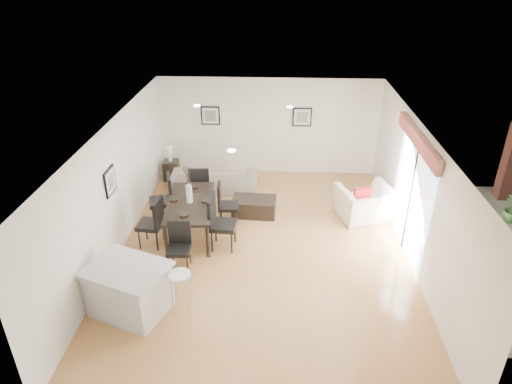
# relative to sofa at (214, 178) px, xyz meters

# --- Properties ---
(ground) EXTENTS (8.00, 8.00, 0.00)m
(ground) POSITION_rel_sofa_xyz_m (1.39, -2.78, -0.33)
(ground) COLOR tan
(ground) RESTS_ON ground
(wall_back) EXTENTS (6.00, 0.04, 2.70)m
(wall_back) POSITION_rel_sofa_xyz_m (1.39, 1.22, 1.02)
(wall_back) COLOR white
(wall_back) RESTS_ON ground
(wall_front) EXTENTS (6.00, 0.04, 2.70)m
(wall_front) POSITION_rel_sofa_xyz_m (1.39, -6.78, 1.02)
(wall_front) COLOR white
(wall_front) RESTS_ON ground
(wall_left) EXTENTS (0.04, 8.00, 2.70)m
(wall_left) POSITION_rel_sofa_xyz_m (-1.61, -2.78, 1.02)
(wall_left) COLOR white
(wall_left) RESTS_ON ground
(wall_right) EXTENTS (0.04, 8.00, 2.70)m
(wall_right) POSITION_rel_sofa_xyz_m (4.39, -2.78, 1.02)
(wall_right) COLOR white
(wall_right) RESTS_ON ground
(ceiling) EXTENTS (6.00, 8.00, 0.02)m
(ceiling) POSITION_rel_sofa_xyz_m (1.39, -2.78, 2.37)
(ceiling) COLOR white
(ceiling) RESTS_ON wall_back
(sofa) EXTENTS (2.27, 0.96, 0.65)m
(sofa) POSITION_rel_sofa_xyz_m (0.00, 0.00, 0.00)
(sofa) COLOR gray
(sofa) RESTS_ON ground
(armchair) EXTENTS (1.48, 1.39, 0.79)m
(armchair) POSITION_rel_sofa_xyz_m (3.73, -1.31, 0.07)
(armchair) COLOR white
(armchair) RESTS_ON ground
(courtyard_plant_b) EXTENTS (0.37, 0.37, 0.66)m
(courtyard_plant_b) POSITION_rel_sofa_xyz_m (7.11, -1.28, 0.00)
(courtyard_plant_b) COLOR #375424
(courtyard_plant_b) RESTS_ON ground
(dining_table) EXTENTS (1.13, 2.01, 0.81)m
(dining_table) POSITION_rel_sofa_xyz_m (-0.22, -2.20, 0.40)
(dining_table) COLOR black
(dining_table) RESTS_ON ground
(dining_chair_wnear) EXTENTS (0.55, 0.55, 1.11)m
(dining_chair_wnear) POSITION_rel_sofa_xyz_m (-0.90, -2.69, 0.29)
(dining_chair_wnear) COLOR black
(dining_chair_wnear) RESTS_ON ground
(dining_chair_wfar) EXTENTS (0.65, 0.65, 1.16)m
(dining_chair_wfar) POSITION_rel_sofa_xyz_m (-0.90, -1.69, 0.32)
(dining_chair_wfar) COLOR black
(dining_chair_wfar) RESTS_ON ground
(dining_chair_enear) EXTENTS (0.57, 0.57, 1.19)m
(dining_chair_enear) POSITION_rel_sofa_xyz_m (0.45, -2.67, 0.34)
(dining_chair_enear) COLOR black
(dining_chair_enear) RESTS_ON ground
(dining_chair_efar) EXTENTS (0.48, 0.48, 1.00)m
(dining_chair_efar) POSITION_rel_sofa_xyz_m (0.47, -1.72, 0.23)
(dining_chair_efar) COLOR black
(dining_chair_efar) RESTS_ON ground
(dining_chair_head) EXTENTS (0.47, 0.47, 0.99)m
(dining_chair_head) POSITION_rel_sofa_xyz_m (-0.22, -3.40, 0.23)
(dining_chair_head) COLOR black
(dining_chair_head) RESTS_ON ground
(dining_chair_foot) EXTENTS (0.54, 0.54, 1.10)m
(dining_chair_foot) POSITION_rel_sofa_xyz_m (-0.21, -1.00, 0.29)
(dining_chair_foot) COLOR black
(dining_chair_foot) RESTS_ON ground
(vase) EXTENTS (1.08, 1.66, 0.84)m
(vase) POSITION_rel_sofa_xyz_m (-0.22, -2.20, 0.82)
(vase) COLOR white
(vase) RESTS_ON dining_table
(coffee_table) EXTENTS (1.06, 0.67, 0.41)m
(coffee_table) POSITION_rel_sofa_xyz_m (1.12, -1.26, -0.12)
(coffee_table) COLOR black
(coffee_table) RESTS_ON ground
(side_table) EXTENTS (0.43, 0.43, 0.55)m
(side_table) POSITION_rel_sofa_xyz_m (-1.27, 0.57, -0.05)
(side_table) COLOR black
(side_table) RESTS_ON ground
(table_lamp) EXTENTS (0.22, 0.22, 0.41)m
(table_lamp) POSITION_rel_sofa_xyz_m (-1.27, 0.57, 0.49)
(table_lamp) COLOR white
(table_lamp) RESTS_ON side_table
(cushion) EXTENTS (0.41, 0.21, 0.39)m
(cushion) POSITION_rel_sofa_xyz_m (3.62, -1.43, 0.32)
(cushion) COLOR #AB161D
(cushion) RESTS_ON armchair
(kitchen_island) EXTENTS (1.58, 1.41, 0.92)m
(kitchen_island) POSITION_rel_sofa_xyz_m (-0.84, -4.72, 0.14)
(kitchen_island) COLOR silver
(kitchen_island) RESTS_ON ground
(bar_stool) EXTENTS (0.38, 0.38, 0.82)m
(bar_stool) POSITION_rel_sofa_xyz_m (0.07, -4.72, 0.38)
(bar_stool) COLOR white
(bar_stool) RESTS_ON ground
(framed_print_back_left) EXTENTS (0.52, 0.04, 0.52)m
(framed_print_back_left) POSITION_rel_sofa_xyz_m (-0.21, 1.19, 1.32)
(framed_print_back_left) COLOR black
(framed_print_back_left) RESTS_ON wall_back
(framed_print_back_right) EXTENTS (0.52, 0.04, 0.52)m
(framed_print_back_right) POSITION_rel_sofa_xyz_m (2.29, 1.19, 1.32)
(framed_print_back_right) COLOR black
(framed_print_back_right) RESTS_ON wall_back
(framed_print_left_wall) EXTENTS (0.04, 0.52, 0.52)m
(framed_print_left_wall) POSITION_rel_sofa_xyz_m (-1.58, -2.98, 1.32)
(framed_print_left_wall) COLOR black
(framed_print_left_wall) RESTS_ON wall_left
(sliding_door) EXTENTS (0.12, 2.70, 2.57)m
(sliding_door) POSITION_rel_sofa_xyz_m (4.35, -2.48, 1.34)
(sliding_door) COLOR white
(sliding_door) RESTS_ON wall_right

